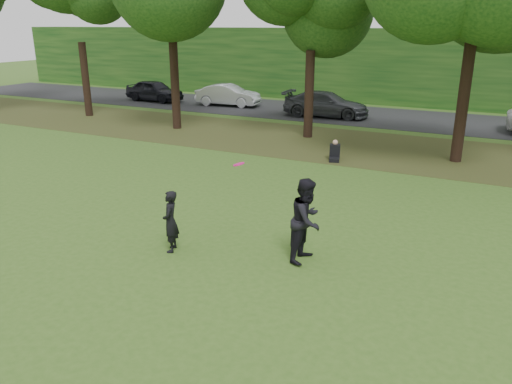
# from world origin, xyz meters

# --- Properties ---
(ground) EXTENTS (120.00, 120.00, 0.00)m
(ground) POSITION_xyz_m (0.00, 0.00, 0.00)
(ground) COLOR #33551A
(ground) RESTS_ON ground
(leaf_litter) EXTENTS (60.00, 7.00, 0.01)m
(leaf_litter) POSITION_xyz_m (0.00, 13.00, 0.01)
(leaf_litter) COLOR #4D381B
(leaf_litter) RESTS_ON ground
(street) EXTENTS (70.00, 7.00, 0.02)m
(street) POSITION_xyz_m (0.00, 21.00, 0.01)
(street) COLOR black
(street) RESTS_ON ground
(far_hedge) EXTENTS (70.00, 3.00, 5.00)m
(far_hedge) POSITION_xyz_m (0.00, 27.00, 2.50)
(far_hedge) COLOR #113D12
(far_hedge) RESTS_ON ground
(player_left) EXTENTS (0.57, 0.66, 1.54)m
(player_left) POSITION_xyz_m (-1.35, 0.25, 0.77)
(player_left) COLOR black
(player_left) RESTS_ON ground
(player_right) EXTENTS (0.82, 1.02, 2.00)m
(player_right) POSITION_xyz_m (1.77, 1.27, 1.00)
(player_right) COLOR black
(player_right) RESTS_ON ground
(parked_cars) EXTENTS (35.71, 3.37, 1.53)m
(parked_cars) POSITION_xyz_m (-1.33, 19.90, 0.75)
(parked_cars) COLOR black
(parked_cars) RESTS_ON street
(frisbee) EXTENTS (0.35, 0.36, 0.12)m
(frisbee) POSITION_xyz_m (0.21, 0.88, 2.24)
(frisbee) COLOR #E0127A
(frisbee) RESTS_ON ground
(seated_person) EXTENTS (0.60, 0.81, 0.83)m
(seated_person) POSITION_xyz_m (-0.45, 10.28, 0.31)
(seated_person) COLOR black
(seated_person) RESTS_ON ground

